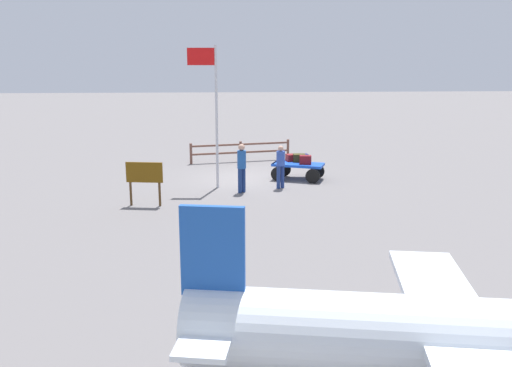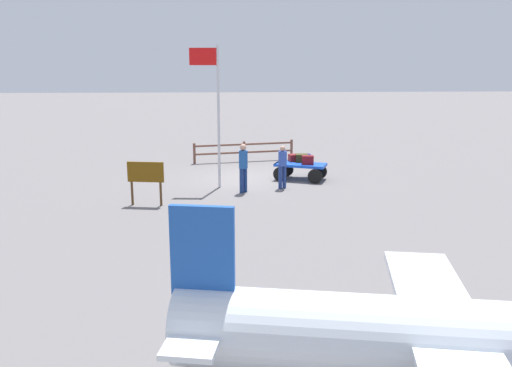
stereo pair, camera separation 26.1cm
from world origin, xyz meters
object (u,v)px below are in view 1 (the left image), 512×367
at_px(luggage_cart, 298,168).
at_px(suitcase_dark, 305,160).
at_px(suitcase_olive, 299,158).
at_px(worker_trailing, 242,165).
at_px(airplane_near, 477,339).
at_px(suitcase_grey, 301,157).
at_px(suitcase_maroon, 292,158).
at_px(signboard, 144,176).
at_px(worker_lead, 281,164).
at_px(flagpole, 213,103).

distance_m(luggage_cart, suitcase_dark, 0.50).
height_order(suitcase_olive, worker_trailing, worker_trailing).
distance_m(suitcase_olive, airplane_near, 15.20).
bearing_deg(suitcase_grey, suitcase_olive, 64.54).
bearing_deg(luggage_cart, suitcase_olive, -107.05).
bearing_deg(suitcase_maroon, airplane_near, 91.65).
distance_m(airplane_near, signboard, 12.63).
xyz_separation_m(suitcase_olive, worker_lead, (0.96, 1.81, 0.10)).
distance_m(suitcase_dark, suitcase_olive, 0.56).
xyz_separation_m(luggage_cart, airplane_near, (-0.30, 14.83, 0.56)).
distance_m(suitcase_grey, signboard, 7.17).
xyz_separation_m(suitcase_dark, suitcase_maroon, (0.42, -0.72, -0.03)).
relative_size(suitcase_olive, flagpole, 0.10).
bearing_deg(suitcase_grey, airplane_near, 90.35).
bearing_deg(flagpole, suitcase_grey, -154.12).
xyz_separation_m(suitcase_maroon, signboard, (5.45, 4.20, 0.20)).
height_order(luggage_cart, worker_lead, worker_lead).
distance_m(suitcase_maroon, signboard, 6.89).
bearing_deg(signboard, suitcase_grey, -143.96).
height_order(luggage_cart, worker_trailing, worker_trailing).
relative_size(luggage_cart, worker_lead, 1.38).
distance_m(suitcase_grey, suitcase_maroon, 0.35).
xyz_separation_m(suitcase_dark, suitcase_olive, (0.17, -0.54, -0.01)).
distance_m(luggage_cart, flagpole, 4.46).
relative_size(suitcase_grey, suitcase_olive, 1.23).
height_order(airplane_near, flagpole, flagpole).
bearing_deg(suitcase_olive, worker_trailing, 44.40).
bearing_deg(airplane_near, luggage_cart, -88.83).
bearing_deg(suitcase_olive, signboard, 35.17).
height_order(suitcase_grey, worker_trailing, worker_trailing).
xyz_separation_m(suitcase_dark, signboard, (5.87, 3.48, 0.16)).
bearing_deg(signboard, worker_trailing, -153.50).
bearing_deg(worker_trailing, flagpole, -40.67).
height_order(suitcase_maroon, flagpole, flagpole).
bearing_deg(suitcase_dark, luggage_cart, -31.44).
bearing_deg(luggage_cart, worker_lead, 59.48).
bearing_deg(suitcase_olive, suitcase_maroon, -36.88).
bearing_deg(worker_lead, luggage_cart, -120.52).
bearing_deg(suitcase_grey, luggage_cart, 69.83).
height_order(airplane_near, signboard, airplane_near).
bearing_deg(suitcase_grey, worker_lead, 62.21).
relative_size(suitcase_maroon, worker_trailing, 0.31).
relative_size(suitcase_olive, suitcase_maroon, 0.91).
relative_size(suitcase_grey, signboard, 0.42).
xyz_separation_m(luggage_cart, signboard, (5.59, 3.65, 0.53)).
height_order(worker_trailing, flagpole, flagpole).
height_order(worker_lead, airplane_near, airplane_near).
distance_m(suitcase_olive, suitcase_maroon, 0.31).
bearing_deg(suitcase_dark, signboard, 30.65).
bearing_deg(suitcase_maroon, suitcase_dark, 120.33).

